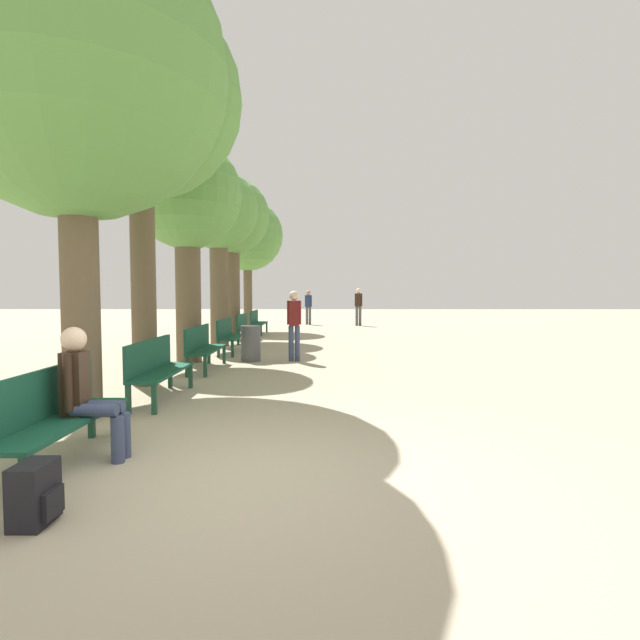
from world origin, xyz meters
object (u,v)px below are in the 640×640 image
Objects in this scene: bench_row_2 at (202,345)px; tree_row_4 at (231,220)px; tree_row_1 at (140,99)px; bench_row_0 at (54,411)px; pedestrian_mid at (358,304)px; tree_row_5 at (247,236)px; bench_row_5 at (257,321)px; bench_row_3 at (229,333)px; tree_row_3 at (218,215)px; pedestrian_far at (294,321)px; backpack at (35,494)px; pedestrian_near at (308,305)px; person_seated at (87,390)px; trash_bin at (251,343)px; bench_row_4 at (245,326)px; tree_row_0 at (74,69)px; bench_row_1 at (157,365)px; tree_row_2 at (187,200)px.

tree_row_4 reaches higher than bench_row_2.
tree_row_1 reaches higher than bench_row_2.
bench_row_0 is 18.98m from pedestrian_mid.
tree_row_4 is 1.02× the size of tree_row_5.
bench_row_3 is at bearing -90.00° from bench_row_5.
bench_row_0 is 0.36× the size of tree_row_3.
bench_row_0 is 1.16× the size of pedestrian_far.
pedestrian_mid is 1.08× the size of pedestrian_far.
pedestrian_near is (1.27, 20.42, 0.73)m from backpack.
tree_row_4 reaches higher than tree_row_3.
tree_row_1 reaches higher than tree_row_5.
bench_row_2 is 5.38m from person_seated.
trash_bin is (0.79, -1.50, -0.10)m from bench_row_3.
tree_row_3 is at bearing 90.00° from tree_row_1.
pedestrian_near is at bearing 84.85° from bench_row_0.
trash_bin is at bearing -83.63° from bench_row_5.
bench_row_4 is 3.61m from tree_row_4.
backpack is 0.26× the size of pedestrian_near.
pedestrian_far is (1.77, 1.26, 0.41)m from bench_row_2.
bench_row_5 is 3.90m from tree_row_4.
tree_row_1 reaches higher than pedestrian_far.
person_seated is (0.22, -5.37, 0.15)m from bench_row_2.
tree_row_1 is 1.21× the size of tree_row_4.
tree_row_0 is (-0.59, -12.11, 3.75)m from bench_row_5.
tree_row_0 is (-0.59, -6.57, 3.75)m from bench_row_3.
tree_row_0 is at bearing -90.00° from tree_row_3.
bench_row_1 is 1.07× the size of pedestrian_mid.
pedestrian_far is at bearing 80.67° from backpack.
tree_row_1 reaches higher than pedestrian_mid.
pedestrian_mid reaches higher than person_seated.
pedestrian_near is (1.74, 8.20, 0.43)m from bench_row_4.
tree_row_1 is 6.86m from backpack.
pedestrian_mid is at bearing 75.52° from bench_row_1.
pedestrian_near is at bearing 161.70° from pedestrian_mid.
pedestrian_far is 1.97× the size of trash_bin.
bench_row_2 is 5.55m from bench_row_4.
tree_row_3 is 10.38m from person_seated.
bench_row_3 is 2.29× the size of trash_bin.
pedestrian_mid is at bearing 74.36° from trash_bin.
tree_row_2 reaches higher than trash_bin.
person_seated is 18.76m from pedestrian_mid.
tree_row_0 reaches higher than bench_row_2.
tree_row_1 reaches higher than bench_row_1.
bench_row_0 is 5.55m from bench_row_2.
tree_row_3 is 4.92m from pedestrian_far.
bench_row_1 is (0.00, 2.77, 0.00)m from bench_row_0.
bench_row_2 is 0.30× the size of tree_row_0.
bench_row_0 and bench_row_5 have the same top height.
bench_row_1 is 13.25m from tree_row_5.
tree_row_2 is 3.95× the size of person_seated.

